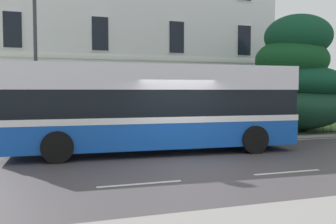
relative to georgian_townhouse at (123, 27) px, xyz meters
The scene contains 6 objects.
ground_plane 15.07m from the georgian_townhouse, 93.89° to the right, with size 60.00×56.00×0.18m.
georgian_townhouse is the anchor object (origin of this frame).
iron_verge_railing 11.67m from the georgian_townhouse, 90.00° to the right, with size 19.61×0.04×0.97m.
evergreen_tree 11.71m from the georgian_townhouse, 50.13° to the right, with size 5.22×5.22×5.86m.
single_decker_bus 13.13m from the georgian_townhouse, 96.39° to the right, with size 9.98×2.97×3.01m.
street_lamp_post 10.69m from the georgian_townhouse, 120.50° to the right, with size 0.36×0.24×7.10m.
Camera 1 is at (-4.04, -10.13, 2.15)m, focal length 40.15 mm.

